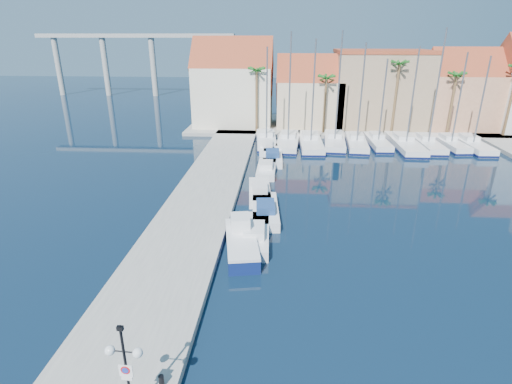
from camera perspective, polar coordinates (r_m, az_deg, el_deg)
ground at (r=22.47m, az=8.28°, el=-17.32°), size 260.00×260.00×0.00m
quay_west at (r=34.64m, az=-8.19°, el=-2.15°), size 6.00×77.00×0.50m
shore_north at (r=67.96m, az=14.21°, el=9.13°), size 54.00×16.00×0.50m
lamp_post at (r=16.17m, az=-18.26°, el=-21.60°), size 1.41×0.42×4.15m
bollard at (r=18.50m, az=-13.35°, el=-24.82°), size 0.23×0.23×0.57m
fishing_boat at (r=27.89m, az=-2.11°, el=-7.01°), size 3.03×6.35×2.13m
motorboat_west_0 at (r=29.21m, az=-0.21°, el=-6.04°), size 2.30×6.54×1.40m
motorboat_west_1 at (r=33.06m, az=1.34°, el=-2.62°), size 2.60×6.70×1.40m
motorboat_west_2 at (r=37.03m, az=0.52°, el=0.09°), size 2.47×6.21×1.40m
motorboat_west_3 at (r=43.52m, az=1.51°, el=3.39°), size 1.98×6.08×1.40m
motorboat_west_4 at (r=47.95m, az=2.37°, el=5.09°), size 2.45×7.06×1.40m
motorboat_west_5 at (r=51.96m, az=1.69°, el=6.40°), size 1.92×5.87×1.40m
sailboat_0 at (r=55.71m, az=1.48°, el=7.51°), size 3.37×10.04×12.71m
sailboat_1 at (r=55.03m, az=4.64°, el=7.29°), size 3.57×10.78×14.50m
sailboat_2 at (r=54.88m, az=7.78°, el=7.11°), size 3.15×11.07×13.66m
sailboat_3 at (r=56.09m, az=11.15°, el=7.24°), size 3.57×10.39×14.64m
sailboat_4 at (r=55.84m, az=14.16°, el=6.92°), size 3.23×9.65×13.24m
sailboat_5 at (r=56.98m, az=16.95°, el=6.91°), size 2.46×8.83×11.30m
sailboat_6 at (r=57.21m, az=20.47°, el=6.52°), size 3.02×11.32×12.79m
sailboat_7 at (r=58.23m, az=23.22°, el=6.45°), size 2.53×9.29×14.92m
sailboat_8 at (r=59.59m, az=25.92°, el=6.31°), size 2.80×8.52×12.13m
sailboat_9 at (r=60.50m, az=28.37°, el=6.06°), size 2.83×9.66×11.72m
building_0 at (r=65.43m, az=-3.22°, el=14.86°), size 12.30×9.00×13.50m
building_1 at (r=65.19m, az=7.64°, el=13.60°), size 10.30×8.00×11.00m
building_2 at (r=67.60m, az=17.26°, el=13.95°), size 14.20×10.20×11.50m
building_3 at (r=70.33m, az=27.18°, el=12.52°), size 10.30×8.00×12.00m
palm_0 at (r=59.84m, az=0.09°, el=16.73°), size 2.60×2.60×10.15m
palm_1 at (r=60.06m, az=10.01°, el=15.54°), size 2.60×2.60×9.15m
palm_2 at (r=61.70m, az=19.80°, el=16.56°), size 2.60×2.60×11.15m
palm_3 at (r=64.32m, az=26.73°, el=14.46°), size 2.60×2.60×9.65m
viaduct at (r=106.29m, az=-17.36°, el=18.52°), size 48.00×2.20×14.45m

